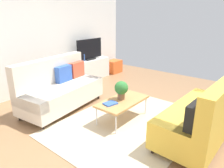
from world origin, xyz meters
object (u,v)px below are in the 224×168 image
Objects in this scene: vase_0 at (74,60)px; vase_1 at (78,60)px; coffee_table at (123,101)px; tv at (90,50)px; storage_trunk at (114,66)px; couch_green at (204,115)px; table_book_0 at (110,103)px; bottle_0 at (84,57)px; tv_console at (90,69)px; couch_beige at (60,88)px; potted_plant at (121,89)px.

vase_0 is 0.16m from vase_1.
coffee_table is 2.69m from vase_0.
storage_trunk is at bearing -4.16° from tv.
couch_green is 8.02× the size of table_book_0.
bottle_0 is at bearing 77.16° from couch_green.
coffee_table is at bearing -122.08° from tv_console.
vase_1 is 0.19m from bottle_0.
couch_beige is at bearing -149.49° from bottle_0.
table_book_0 is at bearing 177.14° from potted_plant.
bottle_0 is at bearing -28.66° from vase_1.
potted_plant is at bearing 101.67° from couch_green.
tv_console is at bearing 57.92° from coffee_table.
bottle_0 is at bearing 61.96° from potted_plant.
tv_console is at bearing -6.74° from vase_1.
couch_beige is at bearing -152.50° from tv.
coffee_table is at bearing 102.89° from couch_green.
tv is 4.17× the size of table_book_0.
tv_console is 5.83× the size of table_book_0.
vase_1 is at bearing 65.98° from potted_plant.
couch_green reaches higher than table_book_0.
coffee_table is 2.75m from vase_1.
potted_plant is at bearing 68.02° from coffee_table.
bottle_0 is (-0.26, -0.02, -0.20)m from tv.
tv_console reaches higher than coffee_table.
storage_trunk is 1.46m from bottle_0.
tv_console is 3.79× the size of potted_plant.
table_book_0 is (-0.57, 1.49, -0.01)m from couch_green.
couch_beige is 1.86m from vase_1.
tv is (1.53, 2.43, 0.56)m from coffee_table.
coffee_table is at bearing -117.91° from bottle_0.
storage_trunk is at bearing 59.74° from couch_green.
tv reaches higher than coffee_table.
bottle_0 is (0.16, -0.09, 0.05)m from vase_1.
couch_beige reaches higher than coffee_table.
bottle_0 is (1.25, 2.35, 0.11)m from potted_plant.
couch_green is (0.67, -2.84, 0.00)m from couch_beige.
couch_beige is 1.48m from coffee_table.
couch_beige reaches higher than tv_console.
potted_plant is at bearing -118.04° from bottle_0.
vase_0 is (0.67, 3.92, 0.26)m from couch_green.
vase_1 is (-0.42, 0.07, -0.25)m from tv.
vase_1 is at bearing -152.13° from couch_beige.
couch_green is 1.75× the size of coffee_table.
potted_plant is at bearing -122.50° from tv.
coffee_table is 0.30m from table_book_0.
coffee_table is at bearing -122.29° from tv.
couch_green is 1.92× the size of tv.
couch_green reaches higher than bottle_0.
vase_1 reaches higher than table_book_0.
potted_plant reaches higher than vase_0.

